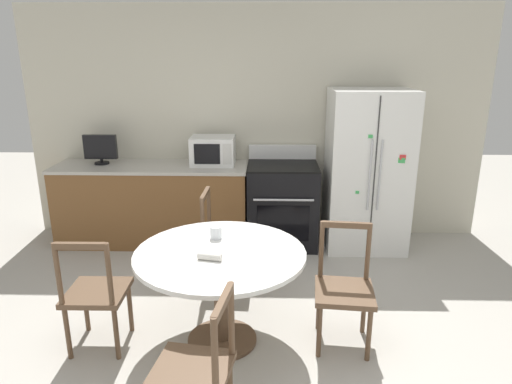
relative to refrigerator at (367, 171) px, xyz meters
The scene contains 14 objects.
ground_plane 2.69m from the refrigerator, 118.55° to the right, with size 14.00×14.00×0.00m, color #B2ADA3.
back_wall 1.36m from the refrigerator, 161.12° to the left, with size 5.20×0.10×2.60m.
kitchen_counter 2.40m from the refrigerator, behind, with size 2.13×0.64×0.90m.
refrigerator is the anchor object (origin of this frame).
oven_range 0.99m from the refrigerator, behind, with size 0.76×0.68×1.08m.
microwave 1.69m from the refrigerator, behind, with size 0.48×0.36×0.31m.
countertop_tv 2.93m from the refrigerator, behind, with size 0.36×0.16×0.33m.
dining_table 2.33m from the refrigerator, 127.55° to the right, with size 1.23×1.23×0.74m.
dining_chair_right 1.94m from the refrigerator, 105.75° to the right, with size 0.46×0.46×0.90m.
dining_chair_far 1.80m from the refrigerator, 147.46° to the right, with size 0.43×0.43×0.90m.
dining_chair_left 3.03m from the refrigerator, 140.18° to the right, with size 0.42×0.42×0.90m.
dining_chair_near 3.13m from the refrigerator, 118.10° to the right, with size 0.48×0.48×0.90m.
candle_glass 2.17m from the refrigerator, 132.66° to the right, with size 0.09×0.09×0.09m.
folded_napkin 2.46m from the refrigerator, 126.68° to the right, with size 0.17×0.09×0.05m.
Camera 1 is at (0.13, -2.57, 2.10)m, focal length 32.00 mm.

